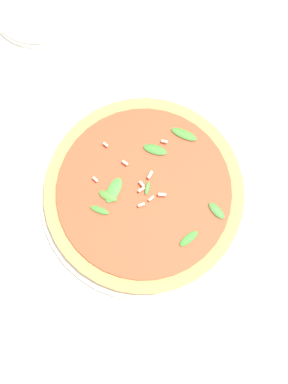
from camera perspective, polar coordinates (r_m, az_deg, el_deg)
The scene contains 3 objects.
ground_plane at distance 0.93m, azimuth 0.18°, elevation 0.36°, with size 6.00×6.00×0.00m, color white.
pizza_arugula_main at distance 0.91m, azimuth 0.00°, elevation -0.17°, with size 0.36×0.36×0.05m.
side_plate_white at distance 1.08m, azimuth -11.41°, elevation 18.97°, with size 0.17×0.17×0.02m.
Camera 1 is at (0.20, -0.07, 0.90)m, focal length 50.00 mm.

